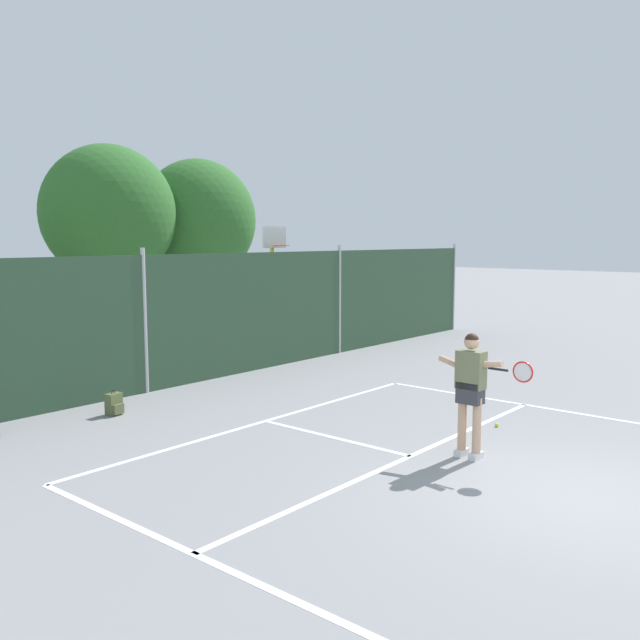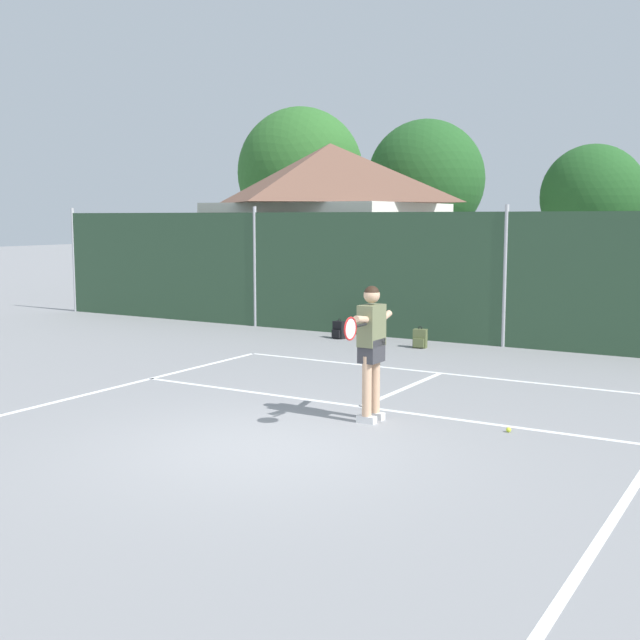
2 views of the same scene
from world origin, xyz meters
TOP-DOWN VIEW (x-y plane):
  - ground_plane at (0.00, 0.00)m, footprint 120.00×120.00m
  - court_markings at (0.00, 0.65)m, footprint 8.30×11.10m
  - chainlink_fence at (-0.00, 9.00)m, footprint 26.09×0.09m
  - basketball_hoop at (5.57, 10.65)m, footprint 0.90×0.67m
  - tennis_player at (0.52, 1.77)m, footprint 0.27×1.44m
  - tennis_ball at (2.31, 2.19)m, footprint 0.07×0.07m
  - backpack_olive at (-1.47, 7.93)m, footprint 0.31×0.28m

SIDE VIEW (x-z plane):
  - ground_plane at x=0.00m, z-range 0.00..0.00m
  - court_markings at x=0.00m, z-range 0.00..0.01m
  - tennis_ball at x=2.31m, z-range 0.00..0.07m
  - backpack_olive at x=-1.47m, z-range -0.04..0.42m
  - tennis_player at x=0.52m, z-range 0.18..2.04m
  - chainlink_fence at x=0.00m, z-range -0.07..2.96m
  - basketball_hoop at x=5.57m, z-range 0.54..4.09m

